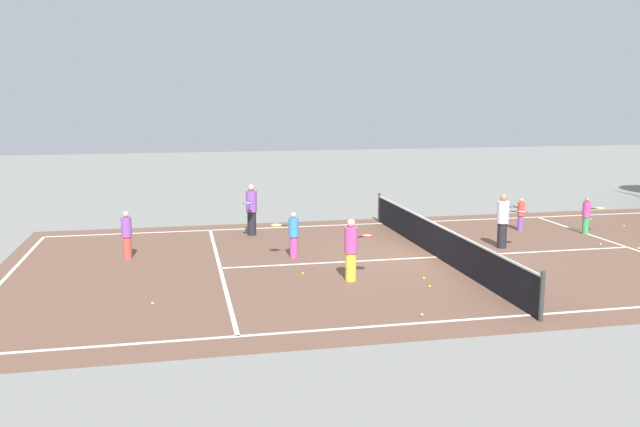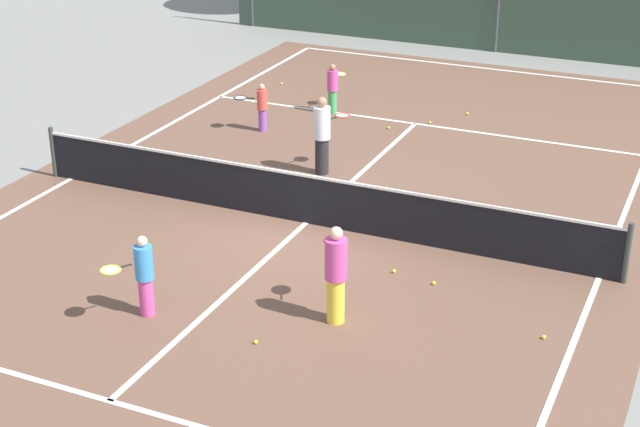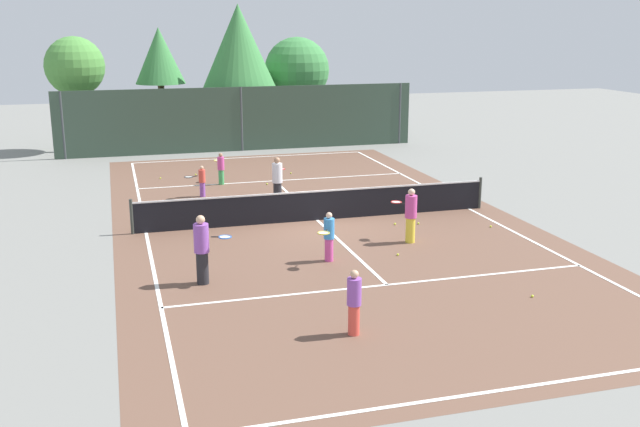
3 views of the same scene
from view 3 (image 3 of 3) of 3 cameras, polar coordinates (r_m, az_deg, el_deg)
The scene contains 25 objects.
ground_plane at distance 24.17m, azimuth -0.22°, elevation -0.52°, with size 80.00×80.00×0.00m, color slate.
court_surface at distance 24.17m, azimuth -0.22°, elevation -0.52°, with size 13.00×25.00×0.01m.
tennis_net at distance 24.04m, azimuth -0.22°, elevation 0.65°, with size 11.90×0.10×1.10m.
perimeter_fence at distance 37.30m, azimuth -6.10°, elevation 7.29°, with size 18.00×0.12×3.20m.
tree_0 at distance 38.60m, azimuth -18.48°, elevation 10.71°, with size 2.90×2.90×5.66m.
tree_1 at distance 41.49m, azimuth -1.80°, elevation 11.04°, with size 3.58×3.58×5.53m.
tree_2 at distance 39.16m, azimuth -6.33°, elevation 12.62°, with size 3.96×3.96×7.23m.
tree_3 at distance 39.67m, azimuth -12.34°, elevation 11.79°, with size 2.57×2.57×6.06m.
player_0 at distance 26.12m, azimuth -3.32°, elevation 2.60°, with size 0.65×0.93×1.71m.
player_1 at distance 15.29m, azimuth 2.66°, elevation -6.86°, with size 0.30×0.30×1.42m.
player_2 at distance 19.87m, azimuth 0.69°, elevation -1.76°, with size 0.66×0.84×1.37m.
player_3 at distance 21.71m, azimuth 7.03°, elevation -0.10°, with size 0.66×0.91×1.63m.
player_4 at distance 18.35m, azimuth -9.13°, elevation -2.72°, with size 0.96×0.57×1.76m.
player_5 at distance 29.67m, azimuth -7.70°, elevation 3.52°, with size 0.35×0.85×1.28m.
player_6 at distance 27.64m, azimuth -9.19°, elevation 2.53°, with size 0.83×0.48×1.17m.
tennis_ball_0 at distance 31.24m, azimuth -12.27°, elevation 2.69°, with size 0.07×0.07×0.07m, color #CCE533.
tennis_ball_1 at distance 23.88m, azimuth 7.64°, elevation -0.76°, with size 0.07×0.07×0.07m, color #CCE533.
tennis_ball_2 at distance 23.94m, azimuth 13.10°, elevation -0.98°, with size 0.07×0.07×0.07m, color #CCE533.
tennis_ball_3 at distance 31.58m, azimuth -2.28°, elevation 3.15°, with size 0.07×0.07×0.07m, color #CCE533.
tennis_ball_4 at distance 30.42m, azimuth -2.99°, elevation 2.69°, with size 0.07×0.07×0.07m, color #CCE533.
tennis_ball_5 at distance 31.72m, azimuth -9.61°, elevation 3.00°, with size 0.07×0.07×0.07m, color #CCE533.
tennis_ball_6 at distance 20.64m, azimuth 6.05°, elevation -3.19°, with size 0.07×0.07×0.07m, color #CCE533.
tennis_ball_7 at distance 18.21m, azimuth 16.14°, elevation -6.17°, with size 0.07×0.07×0.07m, color #CCE533.
tennis_ball_8 at distance 23.72m, azimuth 5.83°, elevation -0.81°, with size 0.07×0.07×0.07m, color #CCE533.
tennis_ball_9 at distance 29.51m, azimuth -4.13°, elevation 2.30°, with size 0.07×0.07×0.07m, color #CCE533.
Camera 3 is at (-6.31, -22.46, 6.33)m, focal length 41.27 mm.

